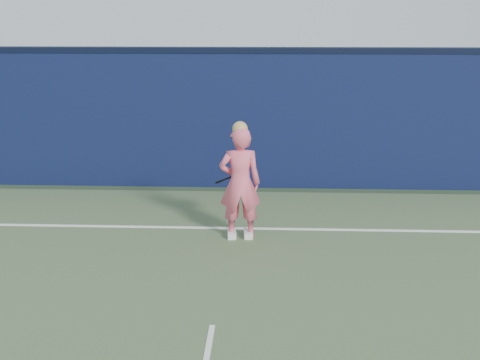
{
  "coord_description": "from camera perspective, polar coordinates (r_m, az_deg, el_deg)",
  "views": [
    {
      "loc": [
        0.54,
        -4.67,
        3.15
      ],
      "look_at": [
        0.18,
        3.65,
        0.87
      ],
      "focal_mm": 45.0,
      "sensor_mm": 36.0,
      "label": 1
    }
  ],
  "objects": [
    {
      "name": "backstop_wall",
      "position": [
        11.34,
        -0.26,
        5.64
      ],
      "size": [
        24.0,
        0.4,
        2.5
      ],
      "primitive_type": "cube",
      "color": "#0B1633",
      "rests_on": "ground"
    },
    {
      "name": "racket",
      "position": [
        9.11,
        -0.24,
        0.46
      ],
      "size": [
        0.48,
        0.24,
        0.27
      ],
      "rotation": [
        0.0,
        0.0,
        0.31
      ],
      "color": "black",
      "rests_on": "ground"
    },
    {
      "name": "player",
      "position": [
        8.64,
        0.0,
        -0.28
      ],
      "size": [
        0.63,
        0.44,
        1.73
      ],
      "rotation": [
        0.0,
        0.0,
        3.22
      ],
      "color": "#F25E76",
      "rests_on": "ground"
    },
    {
      "name": "wall_cap",
      "position": [
        11.2,
        -0.27,
        12.22
      ],
      "size": [
        24.0,
        0.42,
        0.1
      ],
      "primitive_type": "cube",
      "color": "black",
      "rests_on": "backstop_wall"
    }
  ]
}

